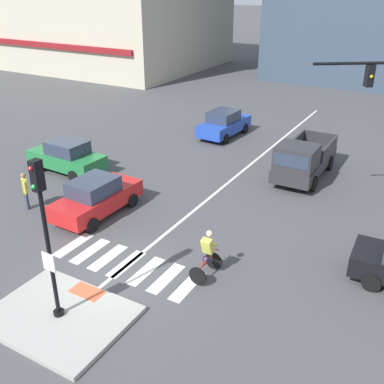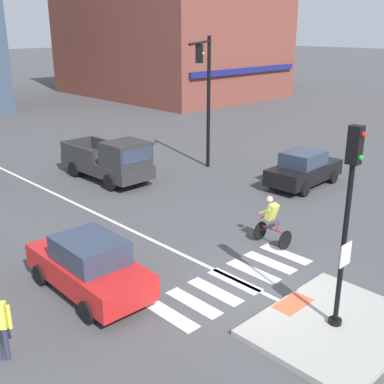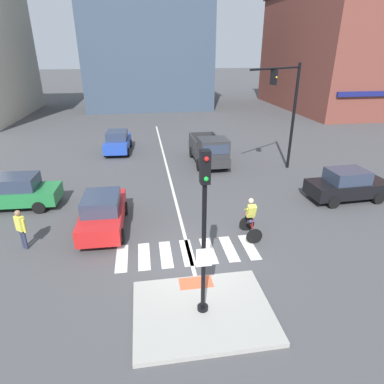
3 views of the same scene
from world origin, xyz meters
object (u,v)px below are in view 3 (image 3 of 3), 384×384
at_px(signal_pole, 204,222).
at_px(car_red_westbound_near, 103,212).
at_px(cyclist, 251,217).
at_px(car_green_cross_left, 16,192).
at_px(pickup_truck_charcoal_eastbound_far, 209,151).
at_px(traffic_light_mast, 287,103).
at_px(car_black_cross_right, 347,185).
at_px(car_blue_westbound_distant, 118,142).
at_px(pedestrian_at_curb_left, 21,226).

xyz_separation_m(signal_pole, car_red_westbound_near, (-3.32, 5.61, -2.26)).
bearing_deg(cyclist, car_red_westbound_near, 165.53).
xyz_separation_m(car_green_cross_left, pickup_truck_charcoal_eastbound_far, (10.72, 5.05, 0.17)).
bearing_deg(pickup_truck_charcoal_eastbound_far, traffic_light_mast, -24.13).
distance_m(car_red_westbound_near, car_green_cross_left, 5.27).
xyz_separation_m(car_black_cross_right, pickup_truck_charcoal_eastbound_far, (-5.90, 6.69, 0.17)).
bearing_deg(car_red_westbound_near, cyclist, -14.47).
distance_m(car_blue_westbound_distant, cyclist, 14.91).
distance_m(car_red_westbound_near, pedestrian_at_curb_left, 3.16).
distance_m(car_red_westbound_near, cyclist, 6.28).
xyz_separation_m(car_red_westbound_near, car_green_cross_left, (-4.42, 2.87, 0.00)).
distance_m(car_black_cross_right, car_green_cross_left, 16.70).
height_order(traffic_light_mast, pedestrian_at_curb_left, traffic_light_mast).
distance_m(signal_pole, pickup_truck_charcoal_eastbound_far, 14.00).
distance_m(car_black_cross_right, cyclist, 6.72).
xyz_separation_m(car_black_cross_right, cyclist, (-6.12, -2.79, 0.06)).
relative_size(car_green_cross_left, pickup_truck_charcoal_eastbound_far, 0.81).
distance_m(car_green_cross_left, pickup_truck_charcoal_eastbound_far, 11.85).
relative_size(cyclist, pedestrian_at_curb_left, 1.01).
relative_size(traffic_light_mast, pedestrian_at_curb_left, 3.92).
height_order(car_blue_westbound_distant, pickup_truck_charcoal_eastbound_far, pickup_truck_charcoal_eastbound_far).
bearing_deg(pedestrian_at_curb_left, traffic_light_mast, 27.65).
distance_m(car_green_cross_left, cyclist, 11.40).
distance_m(car_red_westbound_near, car_black_cross_right, 12.26).
xyz_separation_m(traffic_light_mast, pickup_truck_charcoal_eastbound_far, (-4.30, 1.93, -3.32)).
height_order(car_black_cross_right, pedestrian_at_curb_left, pedestrian_at_curb_left).
relative_size(car_green_cross_left, cyclist, 2.48).
relative_size(signal_pole, car_black_cross_right, 1.16).
distance_m(car_blue_westbound_distant, car_black_cross_right, 16.31).
bearing_deg(car_red_westbound_near, car_blue_westbound_distant, 90.04).
bearing_deg(traffic_light_mast, car_blue_westbound_distant, 150.33).
xyz_separation_m(car_blue_westbound_distant, pickup_truck_charcoal_eastbound_far, (6.31, -4.12, 0.17)).
height_order(car_black_cross_right, car_green_cross_left, same).
height_order(traffic_light_mast, car_red_westbound_near, traffic_light_mast).
height_order(pickup_truck_charcoal_eastbound_far, cyclist, pickup_truck_charcoal_eastbound_far).
relative_size(car_blue_westbound_distant, cyclist, 2.50).
bearing_deg(car_blue_westbound_distant, car_black_cross_right, -41.53).
relative_size(car_blue_westbound_distant, pickup_truck_charcoal_eastbound_far, 0.82).
relative_size(traffic_light_mast, car_blue_westbound_distant, 1.56).
relative_size(signal_pole, pickup_truck_charcoal_eastbound_far, 0.95).
distance_m(car_blue_westbound_distant, pedestrian_at_curb_left, 13.47).
distance_m(car_red_westbound_near, pickup_truck_charcoal_eastbound_far, 10.12).
bearing_deg(car_blue_westbound_distant, pickup_truck_charcoal_eastbound_far, -33.13).
relative_size(signal_pole, car_green_cross_left, 1.17).
bearing_deg(pickup_truck_charcoal_eastbound_far, cyclist, -91.32).
height_order(car_red_westbound_near, pedestrian_at_curb_left, pedestrian_at_curb_left).
relative_size(pickup_truck_charcoal_eastbound_far, cyclist, 3.04).
bearing_deg(traffic_light_mast, cyclist, -120.89).
distance_m(signal_pole, pedestrian_at_curb_left, 7.99).
height_order(car_blue_westbound_distant, car_black_cross_right, same).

